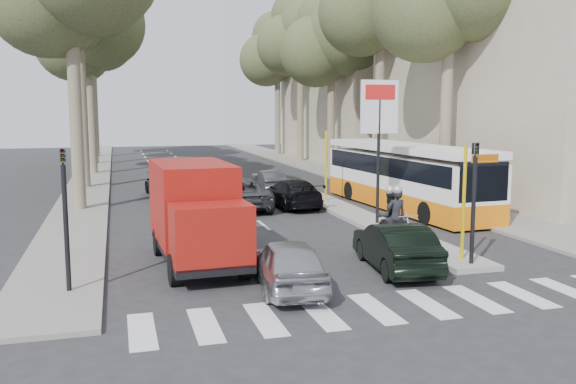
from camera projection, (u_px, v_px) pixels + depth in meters
name	position (u px, v px, depth m)	size (l,w,h in m)	color
ground	(345.00, 264.00, 17.91)	(120.00, 120.00, 0.00)	#28282B
sidewalk_right	(331.00, 171.00, 44.06)	(3.20, 70.00, 0.12)	gray
median_left	(92.00, 173.00, 42.43)	(2.40, 64.00, 0.12)	gray
traffic_island	(326.00, 202.00, 29.26)	(1.50, 26.00, 0.16)	gray
building_near	(539.00, 24.00, 32.32)	(11.00, 18.00, 18.00)	#C0B398
building_far	(371.00, 69.00, 53.43)	(11.00, 20.00, 16.00)	#B7A88E
billboard	(379.00, 131.00, 23.05)	(1.50, 12.10, 5.60)	yellow
traffic_light_island	(474.00, 182.00, 17.02)	(0.16, 0.41, 3.60)	black
traffic_light_left	(64.00, 195.00, 14.57)	(0.16, 0.41, 3.60)	black
tree_l_c	(90.00, 27.00, 41.25)	(7.40, 7.20, 13.71)	#6B604C
tree_l_d	(91.00, 18.00, 48.61)	(7.40, 7.20, 15.66)	#6B604C
tree_l_e	(94.00, 41.00, 56.35)	(7.40, 7.20, 14.49)	#6B604C
tree_r_c	(333.00, 37.00, 43.93)	(7.40, 7.20, 13.32)	#6B604C
tree_r_d	(302.00, 31.00, 51.40)	(7.40, 7.20, 14.88)	#6B604C
tree_r_e	(278.00, 48.00, 59.14)	(7.40, 7.20, 14.10)	#6B604C
silver_hatchback	(288.00, 264.00, 15.29)	(1.56, 3.88, 1.32)	#A6A8AF
dark_hatchback	(395.00, 246.00, 17.17)	(1.43, 4.09, 1.35)	black
queue_car_a	(238.00, 193.00, 27.70)	(2.37, 5.14, 1.43)	#44474A
queue_car_b	(291.00, 193.00, 28.19)	(1.83, 4.50, 1.31)	black
queue_car_c	(205.00, 175.00, 35.62)	(1.61, 4.00, 1.36)	#9899A0
queue_car_d	(271.00, 181.00, 33.62)	(1.24, 3.55, 1.17)	#44474B
queue_car_e	(164.00, 184.00, 31.80)	(1.72, 4.23, 1.23)	black
red_truck	(196.00, 212.00, 17.68)	(2.34, 5.61, 2.94)	black
city_bus	(405.00, 175.00, 27.57)	(3.18, 11.41, 2.97)	orange
motorcycle	(393.00, 218.00, 20.17)	(0.90, 2.43, 2.06)	black
pedestrian_near	(445.00, 191.00, 27.04)	(0.94, 0.46, 1.61)	#372E45
pedestrian_far	(481.00, 193.00, 26.36)	(1.00, 0.44, 1.55)	#6D6351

